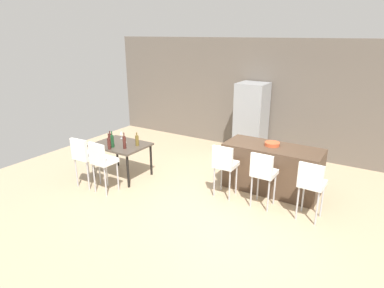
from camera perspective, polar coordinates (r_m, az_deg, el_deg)
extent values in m
plane|color=tan|center=(6.63, 5.48, -8.54)|extent=(10.00, 10.00, 0.00)
cube|color=#665B51|center=(8.76, 14.39, 7.74)|extent=(10.00, 0.12, 2.90)
cube|color=#4C3828|center=(6.78, 13.53, -4.09)|extent=(1.87, 0.78, 0.92)
cube|color=white|center=(6.32, 5.86, -3.49)|extent=(0.41, 0.41, 0.08)
cube|color=white|center=(6.10, 5.26, -2.10)|extent=(0.40, 0.07, 0.36)
cylinder|color=#B2B2B7|center=(6.65, 5.08, -5.54)|extent=(0.03, 0.03, 0.61)
cylinder|color=#B2B2B7|center=(6.54, 7.63, -6.09)|extent=(0.03, 0.03, 0.61)
cylinder|color=#B2B2B7|center=(6.39, 3.84, -6.56)|extent=(0.03, 0.03, 0.61)
cylinder|color=#B2B2B7|center=(6.27, 6.48, -7.16)|extent=(0.03, 0.03, 0.61)
cube|color=white|center=(6.06, 12.33, -4.86)|extent=(0.41, 0.41, 0.08)
cube|color=white|center=(5.83, 11.88, -3.45)|extent=(0.40, 0.07, 0.36)
cylinder|color=#B2B2B7|center=(6.39, 11.28, -6.92)|extent=(0.03, 0.03, 0.61)
cylinder|color=#B2B2B7|center=(6.29, 14.00, -7.52)|extent=(0.03, 0.03, 0.61)
cylinder|color=#B2B2B7|center=(6.12, 10.16, -8.04)|extent=(0.03, 0.03, 0.61)
cylinder|color=#B2B2B7|center=(6.02, 12.99, -8.70)|extent=(0.03, 0.03, 0.61)
cube|color=white|center=(5.87, 19.97, -6.38)|extent=(0.42, 0.42, 0.08)
cube|color=white|center=(5.63, 19.76, -4.98)|extent=(0.40, 0.08, 0.36)
cylinder|color=#B2B2B7|center=(6.19, 18.57, -8.44)|extent=(0.03, 0.03, 0.61)
cylinder|color=#B2B2B7|center=(6.13, 21.46, -9.07)|extent=(0.03, 0.03, 0.61)
cylinder|color=#B2B2B7|center=(5.91, 17.68, -9.67)|extent=(0.03, 0.03, 0.61)
cylinder|color=#B2B2B7|center=(5.85, 20.70, -10.34)|extent=(0.03, 0.03, 0.61)
cube|color=#4C4238|center=(7.31, -12.13, -0.14)|extent=(1.14, 0.87, 0.04)
cylinder|color=black|center=(8.02, -12.77, -1.29)|extent=(0.05, 0.05, 0.70)
cylinder|color=black|center=(7.37, -7.06, -2.74)|extent=(0.05, 0.05, 0.70)
cylinder|color=black|center=(7.54, -16.70, -2.92)|extent=(0.05, 0.05, 0.70)
cylinder|color=black|center=(6.85, -10.96, -4.65)|extent=(0.05, 0.05, 0.70)
cube|color=white|center=(7.04, -17.70, -1.96)|extent=(0.42, 0.42, 0.08)
cube|color=white|center=(6.86, -18.89, -0.66)|extent=(0.40, 0.08, 0.36)
cylinder|color=#B2B2B7|center=(7.37, -17.42, -3.87)|extent=(0.03, 0.03, 0.61)
cylinder|color=#B2B2B7|center=(7.16, -15.62, -4.38)|extent=(0.03, 0.03, 0.61)
cylinder|color=#B2B2B7|center=(7.18, -19.24, -4.69)|extent=(0.03, 0.03, 0.61)
cylinder|color=#B2B2B7|center=(6.96, -17.44, -5.25)|extent=(0.03, 0.03, 0.61)
cube|color=white|center=(6.68, -14.80, -2.81)|extent=(0.42, 0.42, 0.08)
cube|color=white|center=(6.50, -16.08, -1.44)|extent=(0.40, 0.08, 0.36)
cylinder|color=#B2B2B7|center=(7.01, -14.46, -4.76)|extent=(0.03, 0.03, 0.61)
cylinder|color=#B2B2B7|center=(6.79, -12.66, -5.41)|extent=(0.03, 0.03, 0.61)
cylinder|color=#B2B2B7|center=(6.83, -16.46, -5.61)|extent=(0.03, 0.03, 0.61)
cylinder|color=#B2B2B7|center=(6.60, -14.67, -6.30)|extent=(0.03, 0.03, 0.61)
cylinder|color=brown|center=(7.09, -9.43, 0.56)|extent=(0.08, 0.08, 0.22)
cylinder|color=brown|center=(7.05, -9.49, 1.68)|extent=(0.03, 0.03, 0.07)
cylinder|color=#471E19|center=(7.29, -13.89, 0.81)|extent=(0.08, 0.08, 0.23)
cylinder|color=#471E19|center=(7.25, -13.98, 1.92)|extent=(0.03, 0.03, 0.06)
cylinder|color=#194723|center=(7.10, -13.54, 0.46)|extent=(0.07, 0.07, 0.26)
cylinder|color=#194723|center=(7.04, -13.65, 1.80)|extent=(0.02, 0.02, 0.09)
cylinder|color=#471E19|center=(6.99, -14.09, 0.07)|extent=(0.07, 0.07, 0.24)
cylinder|color=#471E19|center=(6.94, -14.20, 1.38)|extent=(0.02, 0.02, 0.09)
cylinder|color=#471E19|center=(6.96, -11.55, 0.25)|extent=(0.07, 0.07, 0.26)
cylinder|color=#471E19|center=(6.91, -11.64, 1.60)|extent=(0.02, 0.02, 0.09)
cylinder|color=silver|center=(7.68, -12.02, 0.98)|extent=(0.06, 0.06, 0.00)
cylinder|color=silver|center=(7.67, -12.04, 1.27)|extent=(0.01, 0.01, 0.08)
cone|color=silver|center=(7.65, -12.08, 1.88)|extent=(0.07, 0.07, 0.09)
cylinder|color=silver|center=(7.12, -11.41, -0.39)|extent=(0.06, 0.06, 0.00)
cylinder|color=silver|center=(7.11, -11.43, -0.07)|extent=(0.01, 0.01, 0.08)
cone|color=silver|center=(7.08, -11.47, 0.58)|extent=(0.07, 0.07, 0.09)
cube|color=#939699|center=(8.62, 10.14, 4.25)|extent=(0.72, 0.68, 1.84)
cylinder|color=#C6512D|center=(6.65, 13.61, 0.00)|extent=(0.29, 0.29, 0.07)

